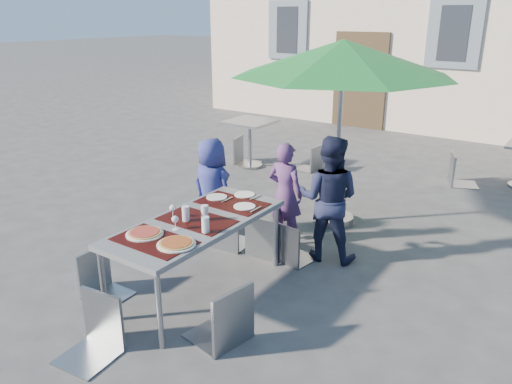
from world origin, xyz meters
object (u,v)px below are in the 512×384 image
Objects in this scene: child_2 at (329,199)px; chair_0 at (226,200)px; chair_1 at (266,211)px; bg_chair_l_1 at (461,151)px; chair_5 at (90,292)px; bg_chair_l_0 at (243,135)px; chair_3 at (98,248)px; patio_umbrella at (343,59)px; child_1 at (285,194)px; cafe_table_0 at (250,134)px; chair_2 at (291,219)px; bg_chair_r_0 at (312,143)px; child_0 at (212,188)px; pizza_near_left at (145,233)px; pizza_near_right at (176,243)px; dining_table at (197,226)px; chair_4 at (224,280)px.

chair_0 is at bearing 7.76° from child_2.
chair_1 is 3.99m from bg_chair_l_1.
bg_chair_l_0 is at bearing 113.60° from chair_5.
chair_3 is 3.47m from patio_umbrella.
child_1 is 1.46× the size of cafe_table_0.
cafe_table_0 is at bearing -48.50° from child_1.
chair_2 is 2.28m from chair_5.
child_2 is at bearing -58.57° from bg_chair_r_0.
chair_1 reaches higher than cafe_table_0.
chair_1 is at bearing 178.02° from child_0.
chair_1 is (-0.58, -0.36, -0.16)m from child_2.
child_2 is 1.72m from patio_umbrella.
pizza_near_right is at bearing 0.56° from pizza_near_left.
child_1 reaches higher than bg_chair_l_0.
chair_0 is at bearing -171.94° from chair_1.
dining_table is 0.89m from chair_4.
chair_3 is at bearing 66.47° from child_1.
patio_umbrella is at bearing -110.41° from bg_chair_l_1.
bg_chair_l_1 is at bearing 77.57° from chair_5.
chair_0 is at bearing -59.47° from cafe_table_0.
bg_chair_r_0 is (1.25, 0.31, -0.04)m from bg_chair_l_0.
bg_chair_l_0 is at bearing 133.63° from chair_2.
child_2 is 1.65× the size of bg_chair_r_0.
chair_5 is at bearing -94.77° from chair_1.
dining_table is 2.22× the size of cafe_table_0.
child_1 is at bearing 86.55° from chair_5.
patio_umbrella reaches higher than cafe_table_0.
chair_3 is at bearing -174.89° from pizza_near_right.
child_0 is 2.40m from chair_5.
pizza_near_left is 0.12× the size of patio_umbrella.
bg_chair_l_1 is at bearing 69.73° from chair_3.
child_1 is at bearing -21.89° from child_2.
chair_5 reaches higher than chair_3.
child_1 reaches higher than chair_2.
cafe_table_0 is at bearing 113.86° from pizza_near_left.
chair_3 is 5.77m from bg_chair_l_1.
pizza_near_right is 0.39× the size of chair_3.
child_0 is 3.09m from bg_chair_r_0.
dining_table is 1.85× the size of chair_0.
bg_chair_l_0 is 1.08× the size of bg_chair_r_0.
chair_5 is 1.13× the size of cafe_table_0.
child_0 is at bearing -118.16° from bg_chair_l_1.
chair_4 is at bearing 0.03° from pizza_near_right.
bg_chair_l_0 is (-1.90, 2.94, -0.06)m from chair_0.
bg_chair_l_1 reaches higher than dining_table.
child_0 is at bearing 89.64° from chair_3.
dining_table is 0.54m from pizza_near_left.
chair_2 reaches higher than pizza_near_right.
patio_umbrella is (0.33, 2.31, 1.38)m from dining_table.
dining_table is 2.03× the size of bg_chair_l_0.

